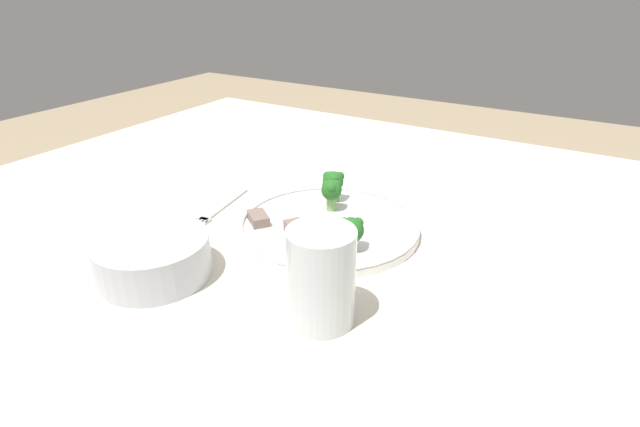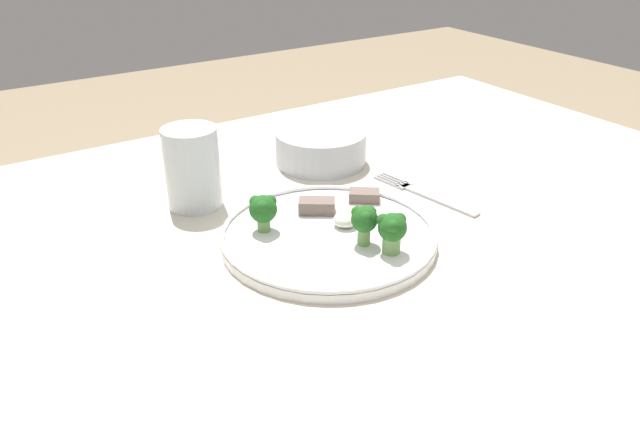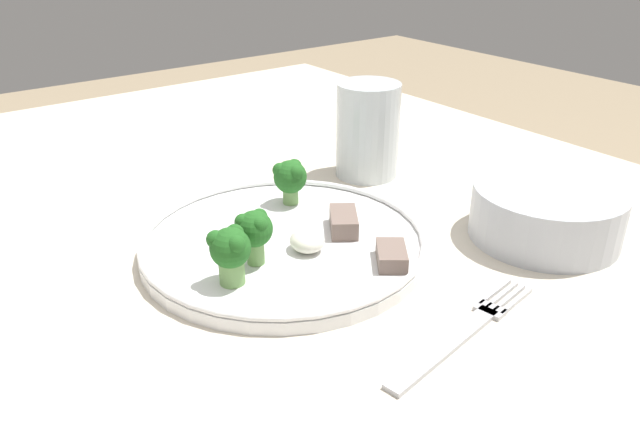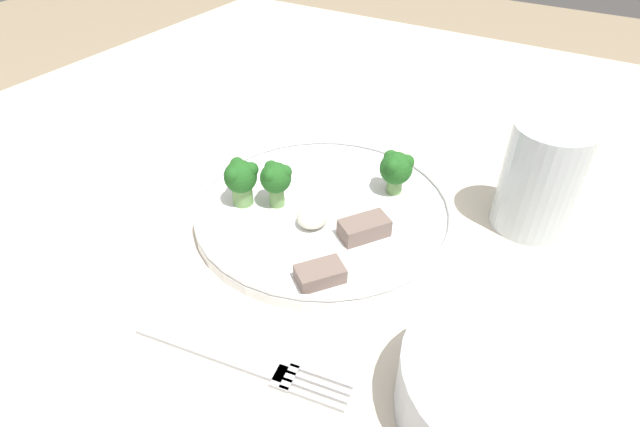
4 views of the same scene
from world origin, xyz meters
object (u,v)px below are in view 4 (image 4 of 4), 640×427
Objects in this scene: drinking_glass at (539,184)px; fork at (237,359)px; cream_bowl at (504,393)px; dinner_plate at (324,209)px.

fork is at bearing -27.83° from drinking_glass.
cream_bowl reaches higher than fork.
fork is at bearing -72.08° from cream_bowl.
dinner_plate is at bearing -120.92° from cream_bowl.
drinking_glass reaches higher than fork.
dinner_plate is 0.22m from drinking_glass.
dinner_plate is at bearing -169.61° from fork.
dinner_plate is 1.48× the size of fork.
cream_bowl is (0.13, 0.23, 0.02)m from dinner_plate.
fork is 1.62× the size of drinking_glass.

